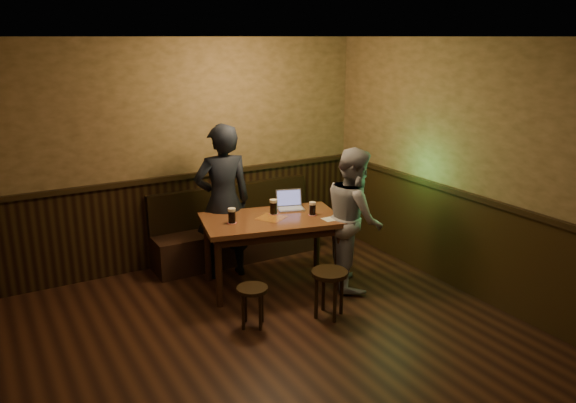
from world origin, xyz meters
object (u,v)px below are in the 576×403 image
at_px(stool_left, 252,295).
at_px(laptop, 290,204).
at_px(pint_left, 232,216).
at_px(pint_right, 313,208).
at_px(person_grey, 354,218).
at_px(pint_mid, 274,207).
at_px(person_suit, 223,202).
at_px(bench, 236,235).
at_px(stool_right, 329,280).
at_px(pub_table, 272,227).

distance_m(stool_left, laptop, 1.48).
xyz_separation_m(pint_left, pint_right, (0.92, -0.20, -0.01)).
relative_size(laptop, person_grey, 0.23).
xyz_separation_m(pint_mid, person_suit, (-0.44, 0.43, 0.01)).
height_order(bench, pint_right, pint_right).
bearing_deg(stool_left, pint_mid, 50.46).
height_order(stool_left, stool_right, stool_right).
xyz_separation_m(pub_table, pint_left, (-0.46, 0.05, 0.19)).
bearing_deg(bench, laptop, -64.86).
relative_size(pint_mid, pint_right, 1.13).
bearing_deg(person_suit, laptop, 162.27).
distance_m(bench, pub_table, 1.06).
relative_size(pint_mid, person_suit, 0.10).
distance_m(pint_mid, laptop, 0.30).
bearing_deg(pint_mid, pub_table, -128.88).
relative_size(pint_right, person_grey, 0.10).
height_order(pint_left, laptop, laptop).
relative_size(pint_left, pint_right, 1.09).
xyz_separation_m(pint_left, person_suit, (0.11, 0.49, 0.02)).
bearing_deg(laptop, person_suit, 172.31).
relative_size(pint_mid, person_grey, 0.11).
distance_m(pint_mid, pint_right, 0.45).
height_order(laptop, person_grey, person_grey).
xyz_separation_m(bench, pint_mid, (0.09, -0.87, 0.61)).
xyz_separation_m(stool_left, stool_right, (0.78, -0.21, 0.07)).
bearing_deg(pint_mid, person_suit, 135.40).
bearing_deg(person_grey, person_suit, 74.68).
xyz_separation_m(bench, pub_table, (0.00, -0.98, 0.41)).
height_order(pint_mid, person_suit, person_suit).
relative_size(bench, stool_right, 4.35).
bearing_deg(stool_right, pint_mid, 93.41).
relative_size(stool_right, pint_right, 3.22).
distance_m(bench, pint_right, 1.35).
height_order(pint_mid, laptop, laptop).
xyz_separation_m(person_suit, person_grey, (1.19, -0.97, -0.12)).
xyz_separation_m(pub_table, person_grey, (0.83, -0.43, 0.09)).
bearing_deg(pub_table, pint_left, -174.15).
bearing_deg(stool_right, pint_right, 69.40).
bearing_deg(pint_right, pint_mid, 146.11).
distance_m(laptop, person_grey, 0.80).
relative_size(stool_left, pint_left, 2.46).
bearing_deg(laptop, pub_table, -133.06).
height_order(bench, person_suit, person_suit).
bearing_deg(stool_left, person_suit, 78.18).
relative_size(bench, stool_left, 5.22).
bearing_deg(person_suit, person_grey, 147.89).
height_order(stool_right, pint_left, pint_left).
bearing_deg(pint_left, bench, 63.32).
distance_m(pint_left, pint_right, 0.94).
relative_size(stool_right, pint_mid, 2.84).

